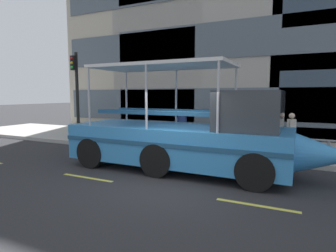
{
  "coord_description": "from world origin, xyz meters",
  "views": [
    {
      "loc": [
        3.17,
        -7.04,
        2.44
      ],
      "look_at": [
        -1.15,
        2.03,
        1.3
      ],
      "focal_mm": 29.82,
      "sensor_mm": 36.0,
      "label": 1
    }
  ],
  "objects_px": {
    "traffic_light_pole": "(76,87)",
    "pedestrian_mid_left": "(216,123)",
    "pedestrian_mid_right": "(182,124)",
    "pedestrian_near_bow": "(291,129)",
    "duck_tour_boat": "(192,137)"
  },
  "relations": [
    {
      "from": "pedestrian_mid_left",
      "to": "pedestrian_mid_right",
      "type": "height_order",
      "value": "pedestrian_mid_left"
    },
    {
      "from": "duck_tour_boat",
      "to": "pedestrian_mid_left",
      "type": "distance_m",
      "value": 3.71
    },
    {
      "from": "traffic_light_pole",
      "to": "pedestrian_mid_left",
      "type": "relative_size",
      "value": 2.68
    },
    {
      "from": "traffic_light_pole",
      "to": "pedestrian_mid_left",
      "type": "height_order",
      "value": "traffic_light_pole"
    },
    {
      "from": "duck_tour_boat",
      "to": "pedestrian_mid_right",
      "type": "height_order",
      "value": "duck_tour_boat"
    },
    {
      "from": "traffic_light_pole",
      "to": "pedestrian_near_bow",
      "type": "height_order",
      "value": "traffic_light_pole"
    },
    {
      "from": "traffic_light_pole",
      "to": "pedestrian_mid_left",
      "type": "bearing_deg",
      "value": 7.58
    },
    {
      "from": "duck_tour_boat",
      "to": "pedestrian_near_bow",
      "type": "bearing_deg",
      "value": 49.77
    },
    {
      "from": "duck_tour_boat",
      "to": "pedestrian_mid_right",
      "type": "bearing_deg",
      "value": 117.9
    },
    {
      "from": "traffic_light_pole",
      "to": "pedestrian_mid_left",
      "type": "xyz_separation_m",
      "value": [
        7.14,
        0.95,
        -1.66
      ]
    },
    {
      "from": "traffic_light_pole",
      "to": "duck_tour_boat",
      "type": "distance_m",
      "value": 8.09
    },
    {
      "from": "pedestrian_near_bow",
      "to": "pedestrian_mid_left",
      "type": "distance_m",
      "value": 3.1
    },
    {
      "from": "pedestrian_mid_left",
      "to": "pedestrian_mid_right",
      "type": "relative_size",
      "value": 1.07
    },
    {
      "from": "traffic_light_pole",
      "to": "pedestrian_near_bow",
      "type": "bearing_deg",
      "value": 3.17
    },
    {
      "from": "pedestrian_mid_left",
      "to": "pedestrian_mid_right",
      "type": "distance_m",
      "value": 1.51
    }
  ]
}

